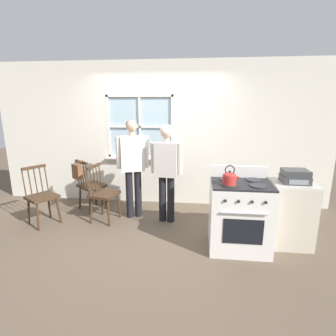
% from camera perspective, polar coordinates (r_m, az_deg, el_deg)
% --- Properties ---
extents(ground_plane, '(16.00, 16.00, 0.00)m').
position_cam_1_polar(ground_plane, '(4.10, -4.61, -14.22)').
color(ground_plane, brown).
extents(wall_back, '(6.40, 0.16, 2.70)m').
position_cam_1_polar(wall_back, '(5.03, -1.56, 7.12)').
color(wall_back, silver).
rests_on(wall_back, ground_plane).
extents(chair_by_window, '(0.58, 0.57, 0.95)m').
position_cam_1_polar(chair_by_window, '(5.02, -16.46, -3.79)').
color(chair_by_window, '#3D2819').
rests_on(chair_by_window, ground_plane).
extents(chair_near_wall, '(0.47, 0.49, 0.95)m').
position_cam_1_polar(chair_near_wall, '(4.51, -13.90, -5.62)').
color(chair_near_wall, '#3D2819').
rests_on(chair_near_wall, ground_plane).
extents(chair_center_cluster, '(0.56, 0.57, 0.95)m').
position_cam_1_polar(chair_center_cluster, '(4.73, -25.82, -5.71)').
color(chair_center_cluster, '#3D2819').
rests_on(chair_center_cluster, ground_plane).
extents(person_elderly_left, '(0.54, 0.32, 1.67)m').
position_cam_1_polar(person_elderly_left, '(4.41, -7.69, 1.54)').
color(person_elderly_left, black).
rests_on(person_elderly_left, ground_plane).
extents(person_teen_center, '(0.53, 0.26, 1.61)m').
position_cam_1_polar(person_teen_center, '(4.19, -0.31, 0.88)').
color(person_teen_center, black).
rests_on(person_teen_center, ground_plane).
extents(stove, '(0.78, 0.68, 1.08)m').
position_cam_1_polar(stove, '(3.68, 15.28, -9.85)').
color(stove, white).
rests_on(stove, ground_plane).
extents(kettle, '(0.21, 0.17, 0.25)m').
position_cam_1_polar(kettle, '(3.35, 13.24, -2.07)').
color(kettle, red).
rests_on(kettle, stove).
extents(potted_plant, '(0.11, 0.11, 0.32)m').
position_cam_1_polar(potted_plant, '(5.06, -6.18, 3.24)').
color(potted_plant, '#42474C').
rests_on(potted_plant, wall_back).
extents(handbag, '(0.25, 0.25, 0.31)m').
position_cam_1_polar(handbag, '(4.82, -19.12, -0.68)').
color(handbag, brown).
rests_on(handbag, chair_by_window).
extents(side_counter, '(0.55, 0.50, 0.90)m').
position_cam_1_polar(side_counter, '(4.03, 25.04, -9.00)').
color(side_counter, beige).
rests_on(side_counter, ground_plane).
extents(stereo, '(0.34, 0.29, 0.18)m').
position_cam_1_polar(stereo, '(3.84, 25.94, -1.67)').
color(stereo, '#38383A').
rests_on(stereo, side_counter).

